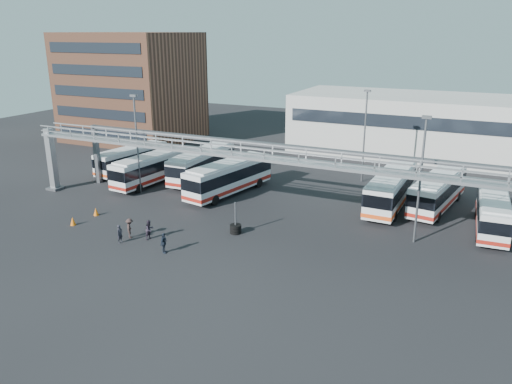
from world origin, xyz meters
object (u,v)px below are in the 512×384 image
at_px(bus_0, 132,158).
at_px(pedestrian_b, 149,230).
at_px(light_pole_mid, 421,174).
at_px(bus_2, 202,163).
at_px(cone_right, 96,211).
at_px(light_pole_back, 365,131).
at_px(bus_1, 152,167).
at_px(pedestrian_a, 120,234).
at_px(cone_left, 73,221).
at_px(bus_6, 391,188).
at_px(bus_8, 493,211).
at_px(light_pole_left, 137,139).
at_px(bus_7, 438,190).
at_px(bus_3, 229,176).
at_px(pedestrian_c, 130,228).
at_px(pedestrian_d, 164,243).
at_px(tire_stack, 236,228).

bearing_deg(bus_0, pedestrian_b, -40.22).
bearing_deg(bus_0, light_pole_mid, -4.40).
distance_m(bus_2, pedestrian_b, 17.46).
bearing_deg(light_pole_mid, cone_right, -167.13).
height_order(light_pole_back, bus_2, light_pole_back).
xyz_separation_m(light_pole_mid, bus_1, (-28.88, 4.38, -3.91)).
distance_m(pedestrian_a, cone_left, 6.40).
height_order(bus_6, pedestrian_b, bus_6).
height_order(bus_2, bus_8, bus_2).
xyz_separation_m(light_pole_mid, light_pole_back, (-8.00, 15.00, 0.00)).
relative_size(bus_2, cone_right, 14.96).
bearing_deg(light_pole_left, bus_7, 15.81).
height_order(bus_0, bus_3, bus_3).
xyz_separation_m(light_pole_back, pedestrian_c, (-13.21, -24.09, -4.89)).
height_order(bus_0, pedestrian_d, bus_0).
bearing_deg(tire_stack, pedestrian_b, -144.79).
distance_m(light_pole_left, light_pole_back, 24.41).
relative_size(bus_7, tire_stack, 4.08).
bearing_deg(cone_left, light_pole_back, 50.81).
xyz_separation_m(light_pole_mid, bus_8, (5.50, 5.43, -4.01)).
bearing_deg(light_pole_mid, cone_left, -161.91).
distance_m(bus_0, pedestrian_c, 20.68).
bearing_deg(pedestrian_c, tire_stack, -96.51).
bearing_deg(pedestrian_d, cone_left, 73.04).
relative_size(light_pole_left, bus_8, 0.99).
height_order(light_pole_back, bus_0, light_pole_back).
bearing_deg(bus_8, pedestrian_b, -153.59).
height_order(light_pole_back, bus_1, light_pole_back).
height_order(bus_3, bus_7, bus_3).
height_order(bus_1, tire_stack, bus_1).
xyz_separation_m(light_pole_mid, tire_stack, (-13.84, -4.53, -5.26)).
height_order(bus_8, pedestrian_d, bus_8).
relative_size(bus_2, bus_8, 1.10).
bearing_deg(light_pole_back, bus_0, -163.22).
bearing_deg(bus_8, bus_0, 174.67).
relative_size(bus_0, bus_3, 0.88).
relative_size(pedestrian_c, cone_right, 2.21).
bearing_deg(bus_6, bus_7, 21.37).
height_order(pedestrian_d, tire_stack, tire_stack).
distance_m(light_pole_left, bus_8, 34.03).
bearing_deg(pedestrian_c, pedestrian_b, -111.32).
xyz_separation_m(bus_8, pedestrian_b, (-25.11, -14.04, -0.89)).
xyz_separation_m(pedestrian_a, pedestrian_d, (4.31, -0.09, 0.04)).
relative_size(light_pole_left, pedestrian_d, 6.32).
height_order(bus_7, tire_stack, bus_7).
bearing_deg(pedestrian_b, light_pole_mid, -59.29).
bearing_deg(cone_right, bus_1, 97.67).
height_order(bus_6, cone_left, bus_6).
xyz_separation_m(light_pole_mid, pedestrian_b, (-19.61, -8.61, -4.91)).
relative_size(pedestrian_d, cone_right, 2.13).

